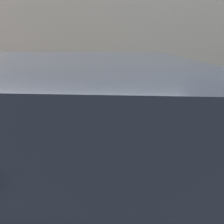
# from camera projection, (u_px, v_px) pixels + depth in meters

# --- Properties ---
(sidewalk) EXTENTS (24.00, 2.80, 0.13)m
(sidewalk) POSITION_uv_depth(u_px,v_px,m) (93.00, 155.00, 4.02)
(sidewalk) COLOR #ADAAA3
(sidewalk) RESTS_ON ground_plane
(building_facade) EXTENTS (24.00, 0.30, 6.14)m
(building_facade) POSITION_uv_depth(u_px,v_px,m) (109.00, 6.00, 6.20)
(building_facade) COLOR beige
(building_facade) RESTS_ON ground_plane
(parking_meter) EXTENTS (0.21, 0.14, 1.62)m
(parking_meter) POSITION_uv_depth(u_px,v_px,m) (112.00, 102.00, 2.69)
(parking_meter) COLOR gray
(parking_meter) RESTS_ON sidewalk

